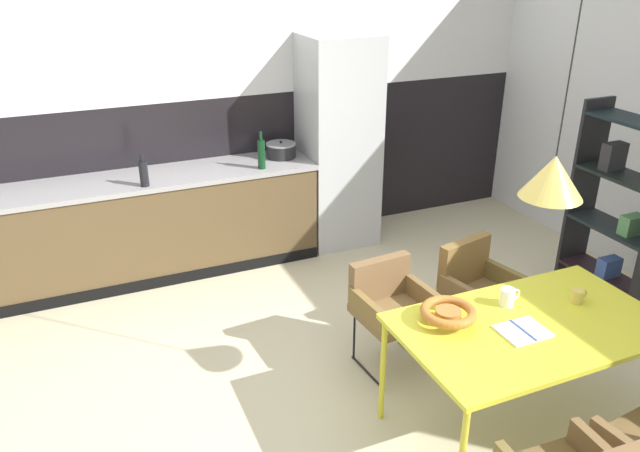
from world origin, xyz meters
name	(u,v)px	position (x,y,z in m)	size (l,w,h in m)	color
ground_plane	(369,415)	(0.00, 0.00, 0.00)	(8.21, 8.21, 0.00)	#C2B995
back_wall_splashback_dark	(237,171)	(0.00, 2.80, 0.73)	(6.31, 0.12, 1.45)	black
back_wall_panel_upper	(228,12)	(0.00, 2.80, 2.18)	(6.31, 0.12, 1.45)	silver
kitchen_counter	(113,232)	(-1.23, 2.44, 0.46)	(3.59, 0.63, 0.91)	brown
refrigerator_column	(338,143)	(0.90, 2.44, 1.00)	(0.66, 0.60, 1.99)	#ADAFB2
dining_table	(531,331)	(0.78, -0.45, 0.70)	(1.52, 0.89, 0.75)	gold
armchair_far_side	(389,299)	(0.38, 0.46, 0.50)	(0.52, 0.51, 0.75)	brown
armchair_near_window	(475,282)	(1.07, 0.44, 0.49)	(0.57, 0.56, 0.78)	brown
fruit_bowl	(448,313)	(0.35, -0.25, 0.81)	(0.32, 0.32, 0.09)	#B2662D
open_book	(523,331)	(0.67, -0.50, 0.76)	(0.27, 0.22, 0.02)	white
mug_glass_clear	(577,296)	(1.18, -0.37, 0.79)	(0.11, 0.07, 0.08)	gold
mug_white_ceramic	(508,297)	(0.78, -0.23, 0.80)	(0.14, 0.09, 0.11)	white
cooking_pot	(281,150)	(0.35, 2.50, 0.98)	(0.28, 0.28, 0.16)	black
bottle_spice_small	(261,154)	(0.08, 2.27, 1.04)	(0.07, 0.07, 0.33)	#0F3319
bottle_oil_tall	(144,173)	(-0.93, 2.22, 1.02)	(0.07, 0.07, 0.27)	black
open_shelf_unit	(621,204)	(2.38, 0.44, 0.88)	(0.30, 0.78, 1.72)	black
pendant_lamp_over_table_near	(553,176)	(0.78, -0.43, 1.63)	(0.33, 0.33, 1.34)	black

